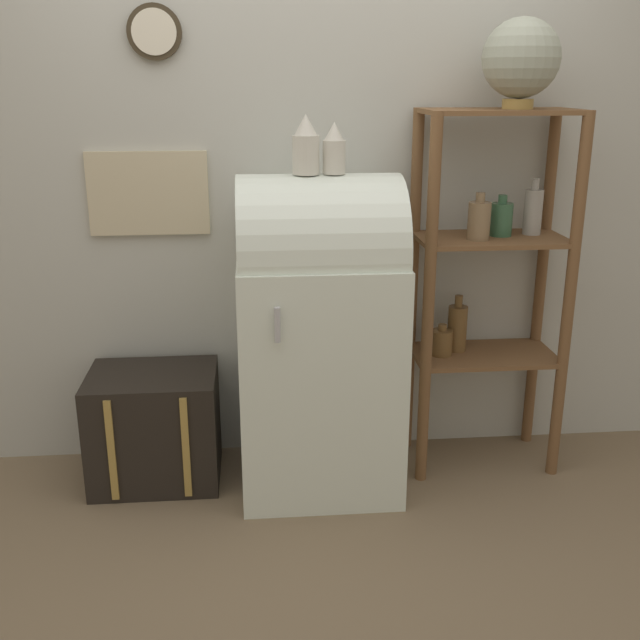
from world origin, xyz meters
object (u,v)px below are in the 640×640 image
Objects in this scene: vase_center at (334,150)px; vase_left at (306,147)px; globe at (521,59)px; suitcase_trunk at (155,426)px; refrigerator at (319,330)px.

vase_left is at bearing -177.54° from vase_center.
vase_center is at bearing 2.46° from vase_left.
vase_left reaches higher than vase_center.
vase_center is (-0.76, -0.08, -0.34)m from globe.
suitcase_trunk is at bearing 174.66° from vase_center.
globe is 1.76× the size of vase_center.
vase_left reaches higher than refrigerator.
refrigerator is at bearing -174.86° from globe.
vase_center is (0.11, 0.00, -0.01)m from vase_left.
vase_left is at bearing -165.69° from refrigerator.
vase_left is 0.11m from vase_center.
globe is 0.83m from vase_center.
vase_left is 1.15× the size of vase_center.
vase_left reaches higher than suitcase_trunk.
suitcase_trunk is 1.39m from vase_left.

